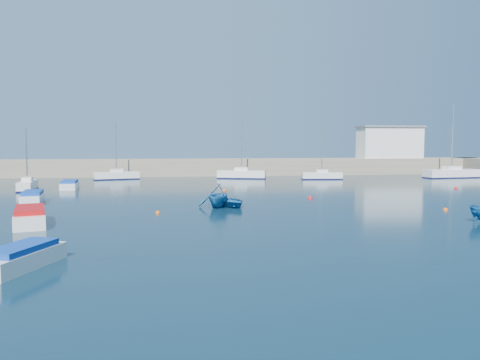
{
  "coord_description": "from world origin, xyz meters",
  "views": [
    {
      "loc": [
        -5.13,
        -27.05,
        5.05
      ],
      "look_at": [
        0.95,
        16.31,
        1.6
      ],
      "focal_mm": 35.0,
      "sensor_mm": 36.0,
      "label": 1
    }
  ],
  "objects": [
    {
      "name": "ground",
      "position": [
        0.0,
        0.0,
        0.0
      ],
      "size": [
        220.0,
        220.0,
        0.0
      ],
      "primitive_type": "plane",
      "color": "#0B2332",
      "rests_on": "ground"
    },
    {
      "name": "sailboat_7",
      "position": [
        15.28,
        36.04,
        0.54
      ],
      "size": [
        5.69,
        2.08,
        7.37
      ],
      "rotation": [
        0.0,
        0.0,
        1.48
      ],
      "color": "silver",
      "rests_on": "ground"
    },
    {
      "name": "dinghy_center",
      "position": [
        -0.78,
        9.87,
        0.39
      ],
      "size": [
        3.84,
        4.48,
        0.78
      ],
      "primitive_type": "imported",
      "rotation": [
        0.0,
        0.0,
        0.35
      ],
      "color": "#155793",
      "rests_on": "ground"
    },
    {
      "name": "harbor_office",
      "position": [
        30.0,
        46.0,
        5.1
      ],
      "size": [
        10.0,
        4.0,
        5.0
      ],
      "primitive_type": "cube",
      "color": "silver",
      "rests_on": "back_wall"
    },
    {
      "name": "motorboat_0",
      "position": [
        -14.04,
        3.16,
        0.52
      ],
      "size": [
        2.99,
        5.28,
        1.12
      ],
      "rotation": [
        0.0,
        0.0,
        0.26
      ],
      "color": "silver",
      "rests_on": "ground"
    },
    {
      "name": "sailboat_6",
      "position": [
        4.37,
        39.15,
        0.64
      ],
      "size": [
        7.12,
        3.77,
        9.04
      ],
      "rotation": [
        0.0,
        0.0,
        1.29
      ],
      "color": "silver",
      "rests_on": "ground"
    },
    {
      "name": "back_wall",
      "position": [
        0.0,
        46.0,
        1.3
      ],
      "size": [
        96.0,
        4.5,
        2.6
      ],
      "primitive_type": "cube",
      "color": "gray",
      "rests_on": "ground"
    },
    {
      "name": "motorboat_1",
      "position": [
        -17.01,
        14.11,
        0.5
      ],
      "size": [
        2.18,
        4.53,
        1.06
      ],
      "rotation": [
        0.0,
        0.0,
        0.16
      ],
      "color": "silver",
      "rests_on": "ground"
    },
    {
      "name": "buoy_3",
      "position": [
        0.01,
        21.78,
        0.0
      ],
      "size": [
        0.44,
        0.44,
        0.44
      ],
      "primitive_type": "sphere",
      "color": "#D34D0B",
      "rests_on": "ground"
    },
    {
      "name": "motorboat_3",
      "position": [
        -11.31,
        -7.39,
        0.45
      ],
      "size": [
        2.8,
        4.35,
        0.96
      ],
      "rotation": [
        0.0,
        0.0,
        -0.36
      ],
      "color": "silver",
      "rests_on": "ground"
    },
    {
      "name": "buoy_2",
      "position": [
        15.12,
        5.47,
        0.0
      ],
      "size": [
        0.38,
        0.38,
        0.38
      ],
      "primitive_type": "sphere",
      "color": "#D34D0B",
      "rests_on": "ground"
    },
    {
      "name": "dinghy_left",
      "position": [
        -1.76,
        9.52,
        0.93
      ],
      "size": [
        3.99,
        4.3,
        1.86
      ],
      "primitive_type": "imported",
      "rotation": [
        0.0,
        0.0,
        -0.31
      ],
      "color": "#155793",
      "rests_on": "ground"
    },
    {
      "name": "sailboat_3",
      "position": [
        -20.76,
        25.47,
        0.57
      ],
      "size": [
        1.98,
        5.11,
        6.74
      ],
      "rotation": [
        0.0,
        0.0,
        0.12
      ],
      "color": "silver",
      "rests_on": "ground"
    },
    {
      "name": "buoy_1",
      "position": [
        7.14,
        14.12,
        0.0
      ],
      "size": [
        0.45,
        0.45,
        0.45
      ],
      "primitive_type": "sphere",
      "color": "red",
      "rests_on": "ground"
    },
    {
      "name": "sailboat_8",
      "position": [
        35.05,
        36.26,
        0.67
      ],
      "size": [
        8.36,
        3.09,
        10.62
      ],
      "rotation": [
        0.0,
        0.0,
        1.67
      ],
      "color": "silver",
      "rests_on": "ground"
    },
    {
      "name": "buoy_0",
      "position": [
        -6.37,
        6.94,
        0.0
      ],
      "size": [
        0.38,
        0.38,
        0.38
      ],
      "primitive_type": "sphere",
      "color": "#D34D0B",
      "rests_on": "ground"
    },
    {
      "name": "sailboat_5",
      "position": [
        -13.2,
        39.86,
        0.58
      ],
      "size": [
        6.37,
        3.25,
        8.1
      ],
      "rotation": [
        0.0,
        0.0,
        1.83
      ],
      "color": "silver",
      "rests_on": "ground"
    },
    {
      "name": "motorboat_2",
      "position": [
        -16.73,
        26.86,
        0.44
      ],
      "size": [
        2.04,
        4.72,
        0.95
      ],
      "rotation": [
        0.0,
        0.0,
        0.1
      ],
      "color": "silver",
      "rests_on": "ground"
    },
    {
      "name": "buoy_4",
      "position": [
        25.99,
        21.01,
        0.0
      ],
      "size": [
        0.42,
        0.42,
        0.42
      ],
      "primitive_type": "sphere",
      "color": "red",
      "rests_on": "ground"
    }
  ]
}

